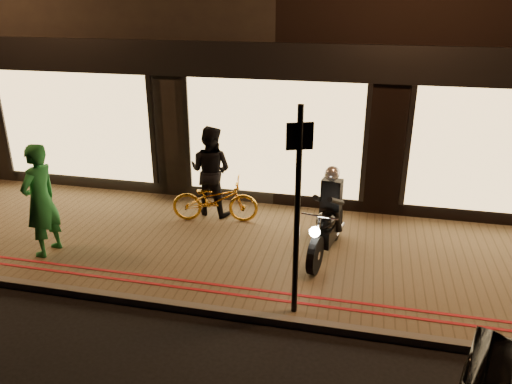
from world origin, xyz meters
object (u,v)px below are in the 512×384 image
motorcycle (327,222)px  bicycle_gold (215,200)px  sign_post (297,204)px  person_green (40,200)px

motorcycle → bicycle_gold: (-2.29, 0.88, -0.17)m
motorcycle → sign_post: (-0.28, -1.80, 1.06)m
motorcycle → bicycle_gold: 2.46m
motorcycle → sign_post: sign_post is taller
motorcycle → person_green: (-4.77, -1.05, 0.38)m
person_green → motorcycle: bearing=110.1°
motorcycle → person_green: size_ratio=0.97×
sign_post → person_green: (-4.49, 0.75, -0.68)m
sign_post → person_green: sign_post is taller
sign_post → motorcycle: bearing=81.2°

